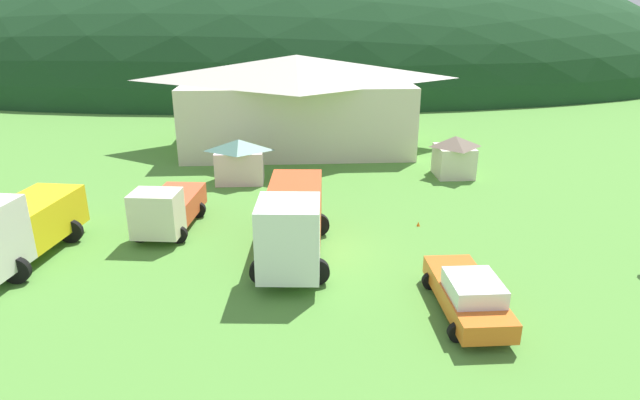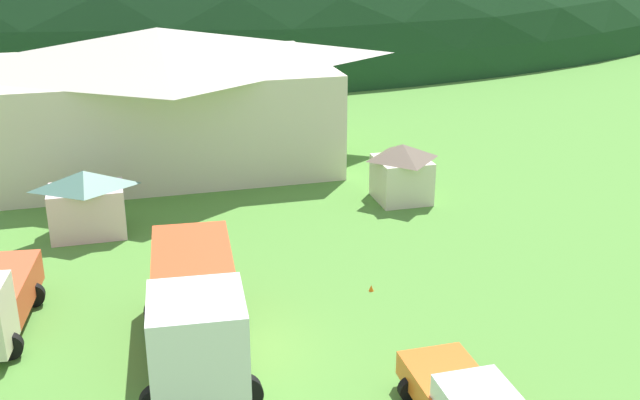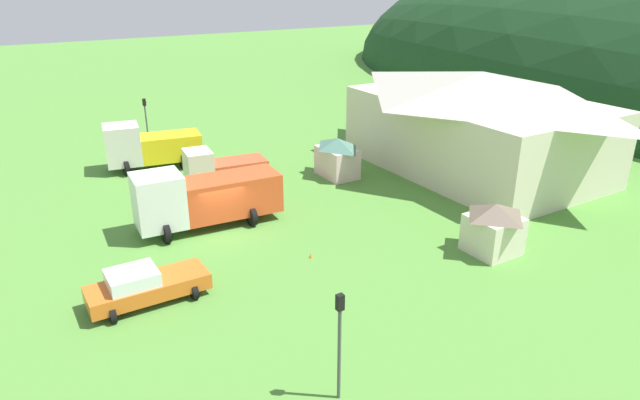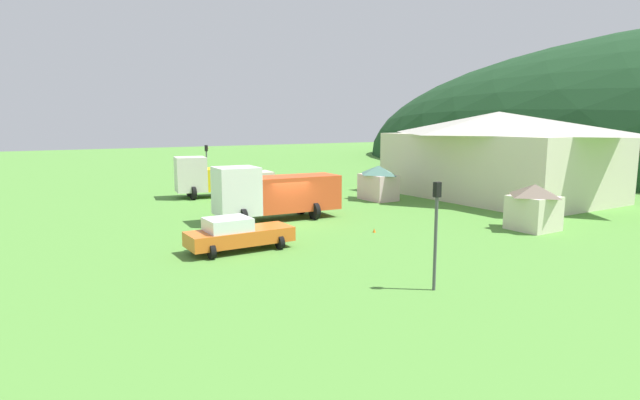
% 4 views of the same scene
% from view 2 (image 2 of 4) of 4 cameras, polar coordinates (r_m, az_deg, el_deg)
% --- Properties ---
extents(ground_plane, '(200.00, 200.00, 0.00)m').
position_cam_2_polar(ground_plane, '(23.50, -6.12, -11.06)').
color(ground_plane, '#518C38').
extents(forested_hill_backdrop, '(123.25, 60.00, 37.31)m').
position_cam_2_polar(forested_hill_backdrop, '(82.99, -13.26, 11.54)').
color(forested_hill_backdrop, '#193D1E').
rests_on(forested_hill_backdrop, ground).
extents(depot_building, '(18.06, 11.99, 7.02)m').
position_cam_2_polar(depot_building, '(40.47, -11.82, 7.79)').
color(depot_building, beige).
rests_on(depot_building, ground).
extents(play_shed_cream, '(2.49, 2.54, 2.66)m').
position_cam_2_polar(play_shed_cream, '(34.72, 6.17, 2.15)').
color(play_shed_cream, beige).
rests_on(play_shed_cream, ground).
extents(play_shed_pink, '(3.17, 2.18, 2.76)m').
position_cam_2_polar(play_shed_pink, '(32.09, -17.13, -0.15)').
color(play_shed_pink, beige).
rests_on(play_shed_pink, ground).
extents(heavy_rig_white, '(3.55, 8.15, 3.48)m').
position_cam_2_polar(heavy_rig_white, '(21.89, -9.32, -8.34)').
color(heavy_rig_white, white).
rests_on(heavy_rig_white, ground).
extents(traffic_cone_near_pickup, '(0.36, 0.36, 0.46)m').
position_cam_2_polar(traffic_cone_near_pickup, '(26.73, 3.86, -6.82)').
color(traffic_cone_near_pickup, orange).
rests_on(traffic_cone_near_pickup, ground).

